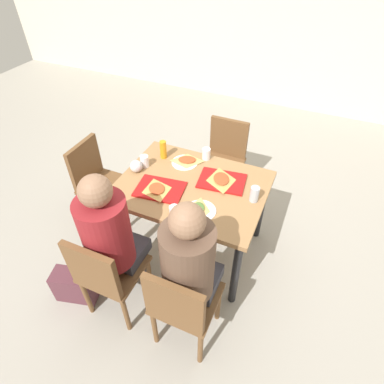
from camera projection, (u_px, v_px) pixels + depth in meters
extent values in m
cube|color=#9E998E|center=(192.00, 246.00, 2.96)|extent=(10.00, 10.00, 0.02)
cube|color=beige|center=(289.00, 4.00, 4.21)|extent=(10.00, 0.10, 2.80)
cube|color=#9E7247|center=(192.00, 187.00, 2.48)|extent=(1.14, 0.86, 0.04)
cylinder|color=black|center=(118.00, 232.00, 2.62)|extent=(0.06, 0.06, 0.70)
cylinder|color=black|center=(235.00, 274.00, 2.32)|extent=(0.06, 0.06, 0.70)
cylinder|color=black|center=(160.00, 179.00, 3.13)|extent=(0.06, 0.06, 0.70)
cylinder|color=black|center=(261.00, 208.00, 2.82)|extent=(0.06, 0.06, 0.70)
cube|color=brown|center=(114.00, 269.00, 2.25)|extent=(0.40, 0.40, 0.03)
cube|color=brown|center=(92.00, 271.00, 1.99)|extent=(0.38, 0.04, 0.40)
cylinder|color=brown|center=(113.00, 262.00, 2.57)|extent=(0.04, 0.04, 0.42)
cylinder|color=brown|center=(150.00, 276.00, 2.47)|extent=(0.04, 0.04, 0.42)
cylinder|color=brown|center=(87.00, 297.00, 2.34)|extent=(0.04, 0.04, 0.42)
cylinder|color=brown|center=(126.00, 314.00, 2.24)|extent=(0.04, 0.04, 0.42)
cube|color=brown|center=(187.00, 298.00, 2.08)|extent=(0.40, 0.40, 0.03)
cube|color=brown|center=(174.00, 305.00, 1.82)|extent=(0.38, 0.04, 0.40)
cylinder|color=brown|center=(176.00, 287.00, 2.40)|extent=(0.04, 0.04, 0.42)
cylinder|color=brown|center=(218.00, 303.00, 2.30)|extent=(0.04, 0.04, 0.42)
cylinder|color=brown|center=(155.00, 327.00, 2.17)|extent=(0.04, 0.04, 0.42)
cylinder|color=brown|center=(200.00, 348.00, 2.07)|extent=(0.04, 0.04, 0.42)
cube|color=brown|center=(221.00, 165.00, 3.17)|extent=(0.40, 0.40, 0.03)
cube|color=brown|center=(229.00, 138.00, 3.15)|extent=(0.38, 0.04, 0.40)
cylinder|color=brown|center=(230.00, 197.00, 3.15)|extent=(0.04, 0.04, 0.42)
cylinder|color=brown|center=(199.00, 188.00, 3.25)|extent=(0.04, 0.04, 0.42)
cylinder|color=brown|center=(240.00, 177.00, 3.38)|extent=(0.04, 0.04, 0.42)
cylinder|color=brown|center=(211.00, 169.00, 3.49)|extent=(0.04, 0.04, 0.42)
cube|color=brown|center=(106.00, 186.00, 2.93)|extent=(0.40, 0.40, 0.03)
cube|color=brown|center=(85.00, 163.00, 2.84)|extent=(0.04, 0.38, 0.40)
cylinder|color=brown|center=(134.00, 197.00, 3.14)|extent=(0.04, 0.04, 0.42)
cylinder|color=brown|center=(115.00, 220.00, 2.91)|extent=(0.04, 0.04, 0.42)
cylinder|color=brown|center=(106.00, 188.00, 3.25)|extent=(0.04, 0.04, 0.42)
cylinder|color=brown|center=(85.00, 210.00, 3.01)|extent=(0.04, 0.04, 0.42)
cylinder|color=#383842|center=(126.00, 259.00, 2.57)|extent=(0.10, 0.10, 0.45)
cylinder|color=#383842|center=(143.00, 265.00, 2.53)|extent=(0.10, 0.10, 0.45)
cube|color=#383842|center=(123.00, 250.00, 2.30)|extent=(0.32, 0.28, 0.10)
cylinder|color=maroon|center=(106.00, 232.00, 2.02)|extent=(0.32, 0.32, 0.52)
sphere|color=#8C664C|center=(95.00, 191.00, 1.79)|extent=(0.20, 0.20, 0.20)
cylinder|color=#383842|center=(190.00, 283.00, 2.40)|extent=(0.10, 0.10, 0.45)
cylinder|color=#383842|center=(210.00, 291.00, 2.36)|extent=(0.10, 0.10, 0.45)
cube|color=#383842|center=(195.00, 277.00, 2.13)|extent=(0.32, 0.28, 0.10)
cylinder|color=brown|center=(188.00, 262.00, 1.85)|extent=(0.32, 0.32, 0.52)
sphere|color=#8C664C|center=(187.00, 221.00, 1.61)|extent=(0.20, 0.20, 0.20)
cube|color=#B21414|center=(160.00, 189.00, 2.41)|extent=(0.39, 0.30, 0.02)
cube|color=#B21414|center=(222.00, 181.00, 2.49)|extent=(0.39, 0.30, 0.02)
cylinder|color=white|center=(185.00, 163.00, 2.67)|extent=(0.22, 0.22, 0.01)
cylinder|color=white|center=(201.00, 211.00, 2.25)|extent=(0.22, 0.22, 0.01)
pyramid|color=tan|center=(157.00, 189.00, 2.39)|extent=(0.25, 0.26, 0.01)
ellipsoid|color=#B74723|center=(157.00, 188.00, 2.38)|extent=(0.18, 0.18, 0.01)
pyramid|color=tan|center=(221.00, 180.00, 2.48)|extent=(0.25, 0.28, 0.01)
ellipsoid|color=#B74723|center=(221.00, 179.00, 2.47)|extent=(0.18, 0.20, 0.01)
pyramid|color=#DBAD60|center=(187.00, 160.00, 2.68)|extent=(0.25, 0.22, 0.01)
ellipsoid|color=#B74723|center=(187.00, 159.00, 2.67)|extent=(0.18, 0.15, 0.01)
pyramid|color=#DBAD60|center=(198.00, 210.00, 2.24)|extent=(0.17, 0.22, 0.01)
ellipsoid|color=#4C7233|center=(198.00, 209.00, 2.23)|extent=(0.12, 0.15, 0.01)
cylinder|color=white|center=(206.00, 154.00, 2.69)|extent=(0.07, 0.07, 0.10)
cylinder|color=white|center=(174.00, 212.00, 2.17)|extent=(0.07, 0.07, 0.10)
cylinder|color=white|center=(145.00, 161.00, 2.61)|extent=(0.07, 0.07, 0.10)
cylinder|color=#B7BCC6|center=(254.00, 194.00, 2.29)|extent=(0.07, 0.07, 0.12)
cylinder|color=orange|center=(163.00, 150.00, 2.68)|extent=(0.06, 0.06, 0.16)
sphere|color=silver|center=(136.00, 166.00, 2.56)|extent=(0.10, 0.10, 0.10)
cube|color=#592D38|center=(75.00, 285.00, 2.49)|extent=(0.35, 0.24, 0.28)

